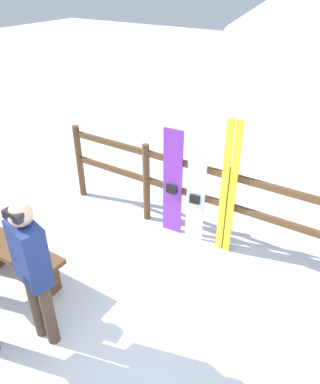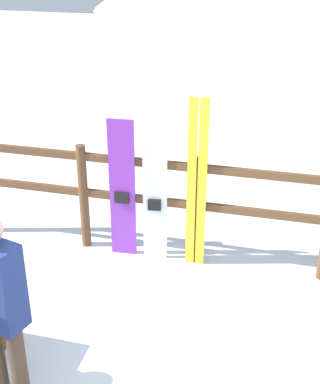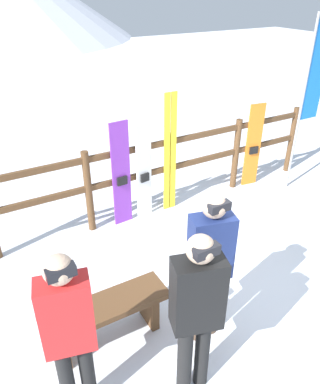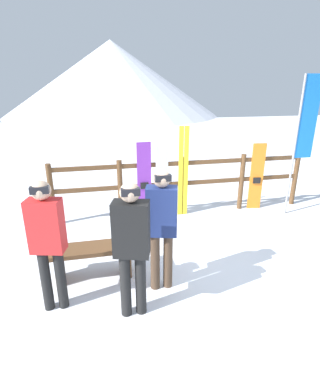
{
  "view_description": "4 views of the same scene",
  "coord_description": "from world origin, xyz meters",
  "px_view_note": "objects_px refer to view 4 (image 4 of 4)",
  "views": [
    {
      "loc": [
        1.34,
        -1.66,
        3.19
      ],
      "look_at": [
        -0.53,
        1.29,
        1.08
      ],
      "focal_mm": 35.0,
      "sensor_mm": 36.0,
      "label": 1
    },
    {
      "loc": [
        0.82,
        -2.66,
        3.12
      ],
      "look_at": [
        -0.22,
        1.33,
        1.12
      ],
      "focal_mm": 50.0,
      "sensor_mm": 36.0,
      "label": 2
    },
    {
      "loc": [
        -2.57,
        -2.17,
        3.06
      ],
      "look_at": [
        -0.61,
        1.28,
        0.8
      ],
      "focal_mm": 35.0,
      "sensor_mm": 36.0,
      "label": 3
    },
    {
      "loc": [
        -1.64,
        -3.38,
        2.49
      ],
      "look_at": [
        -0.71,
        0.99,
        0.89
      ],
      "focal_mm": 28.0,
      "sensor_mm": 36.0,
      "label": 4
    }
  ],
  "objects_px": {
    "person_red": "(47,237)",
    "person_black": "(132,241)",
    "ski_pair_yellow": "(183,172)",
    "snowboard_white": "(162,183)",
    "rental_flag": "(303,130)",
    "person_navy": "(162,222)",
    "snowboard_purple": "(144,182)",
    "snowboard_orange": "(257,177)",
    "bench": "(94,255)"
  },
  "relations": [
    {
      "from": "person_navy",
      "to": "snowboard_purple",
      "type": "bearing_deg",
      "value": 86.42
    },
    {
      "from": "person_black",
      "to": "snowboard_white",
      "type": "relative_size",
      "value": 1.12
    },
    {
      "from": "person_navy",
      "to": "snowboard_orange",
      "type": "height_order",
      "value": "person_navy"
    },
    {
      "from": "snowboard_white",
      "to": "ski_pair_yellow",
      "type": "height_order",
      "value": "ski_pair_yellow"
    },
    {
      "from": "person_navy",
      "to": "snowboard_purple",
      "type": "relative_size",
      "value": 1.05
    },
    {
      "from": "bench",
      "to": "snowboard_orange",
      "type": "height_order",
      "value": "snowboard_orange"
    },
    {
      "from": "person_black",
      "to": "rental_flag",
      "type": "distance_m",
      "value": 4.23
    },
    {
      "from": "person_red",
      "to": "person_black",
      "type": "height_order",
      "value": "person_black"
    },
    {
      "from": "snowboard_white",
      "to": "ski_pair_yellow",
      "type": "relative_size",
      "value": 0.8
    },
    {
      "from": "person_navy",
      "to": "ski_pair_yellow",
      "type": "height_order",
      "value": "ski_pair_yellow"
    },
    {
      "from": "person_navy",
      "to": "person_black",
      "type": "height_order",
      "value": "person_black"
    },
    {
      "from": "rental_flag",
      "to": "snowboard_purple",
      "type": "bearing_deg",
      "value": 172.62
    },
    {
      "from": "snowboard_orange",
      "to": "person_black",
      "type": "bearing_deg",
      "value": -138.34
    },
    {
      "from": "person_black",
      "to": "person_navy",
      "type": "bearing_deg",
      "value": 44.05
    },
    {
      "from": "person_black",
      "to": "snowboard_white",
      "type": "bearing_deg",
      "value": 70.87
    },
    {
      "from": "person_red",
      "to": "person_black",
      "type": "distance_m",
      "value": 0.93
    },
    {
      "from": "person_red",
      "to": "person_black",
      "type": "xyz_separation_m",
      "value": [
        0.89,
        -0.28,
        0.0
      ]
    },
    {
      "from": "person_red",
      "to": "person_black",
      "type": "bearing_deg",
      "value": -17.78
    },
    {
      "from": "snowboard_purple",
      "to": "ski_pair_yellow",
      "type": "xyz_separation_m",
      "value": [
        0.77,
        0.0,
        0.14
      ]
    },
    {
      "from": "snowboard_white",
      "to": "rental_flag",
      "type": "xyz_separation_m",
      "value": [
        2.63,
        -0.39,
        0.99
      ]
    },
    {
      "from": "snowboard_white",
      "to": "person_red",
      "type": "bearing_deg",
      "value": -127.77
    },
    {
      "from": "person_red",
      "to": "snowboard_white",
      "type": "bearing_deg",
      "value": 52.23
    },
    {
      "from": "person_navy",
      "to": "ski_pair_yellow",
      "type": "relative_size",
      "value": 0.89
    },
    {
      "from": "bench",
      "to": "rental_flag",
      "type": "height_order",
      "value": "rental_flag"
    },
    {
      "from": "bench",
      "to": "ski_pair_yellow",
      "type": "height_order",
      "value": "ski_pair_yellow"
    },
    {
      "from": "person_black",
      "to": "ski_pair_yellow",
      "type": "relative_size",
      "value": 0.89
    },
    {
      "from": "person_navy",
      "to": "rental_flag",
      "type": "height_order",
      "value": "rental_flag"
    },
    {
      "from": "snowboard_white",
      "to": "rental_flag",
      "type": "bearing_deg",
      "value": -8.34
    },
    {
      "from": "person_navy",
      "to": "snowboard_white",
      "type": "xyz_separation_m",
      "value": [
        0.48,
        2.19,
        -0.23
      ]
    },
    {
      "from": "ski_pair_yellow",
      "to": "snowboard_orange",
      "type": "bearing_deg",
      "value": -0.13
    },
    {
      "from": "person_red",
      "to": "rental_flag",
      "type": "xyz_separation_m",
      "value": [
        4.42,
        1.92,
        0.76
      ]
    },
    {
      "from": "bench",
      "to": "person_red",
      "type": "bearing_deg",
      "value": -131.11
    },
    {
      "from": "person_black",
      "to": "snowboard_orange",
      "type": "relative_size",
      "value": 1.14
    },
    {
      "from": "ski_pair_yellow",
      "to": "snowboard_white",
      "type": "bearing_deg",
      "value": -179.53
    },
    {
      "from": "bench",
      "to": "snowboard_purple",
      "type": "bearing_deg",
      "value": 61.12
    },
    {
      "from": "person_red",
      "to": "snowboard_purple",
      "type": "height_order",
      "value": "person_red"
    },
    {
      "from": "bench",
      "to": "rental_flag",
      "type": "xyz_separation_m",
      "value": [
        3.96,
        1.4,
        1.36
      ]
    },
    {
      "from": "person_black",
      "to": "snowboard_white",
      "type": "height_order",
      "value": "person_black"
    },
    {
      "from": "rental_flag",
      "to": "person_red",
      "type": "bearing_deg",
      "value": -156.55
    },
    {
      "from": "person_red",
      "to": "snowboard_white",
      "type": "relative_size",
      "value": 1.11
    },
    {
      "from": "bench",
      "to": "snowboard_white",
      "type": "height_order",
      "value": "snowboard_white"
    },
    {
      "from": "rental_flag",
      "to": "snowboard_white",
      "type": "bearing_deg",
      "value": 171.66
    },
    {
      "from": "ski_pair_yellow",
      "to": "rental_flag",
      "type": "relative_size",
      "value": 0.66
    },
    {
      "from": "person_black",
      "to": "snowboard_orange",
      "type": "distance_m",
      "value": 3.9
    },
    {
      "from": "snowboard_purple",
      "to": "ski_pair_yellow",
      "type": "distance_m",
      "value": 0.78
    },
    {
      "from": "bench",
      "to": "person_black",
      "type": "relative_size",
      "value": 0.75
    },
    {
      "from": "bench",
      "to": "snowboard_orange",
      "type": "distance_m",
      "value": 3.8
    },
    {
      "from": "snowboard_purple",
      "to": "ski_pair_yellow",
      "type": "relative_size",
      "value": 0.85
    },
    {
      "from": "person_red",
      "to": "person_navy",
      "type": "relative_size",
      "value": 0.99
    },
    {
      "from": "bench",
      "to": "snowboard_white",
      "type": "relative_size",
      "value": 0.84
    }
  ]
}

